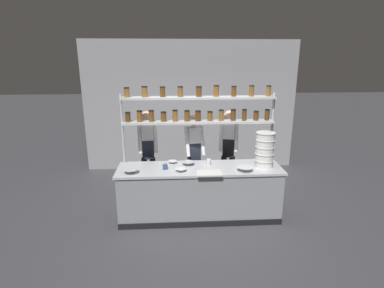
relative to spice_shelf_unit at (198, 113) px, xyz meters
The scene contains 16 objects.
ground_plane 1.84m from the spice_shelf_unit, 88.14° to the right, with size 40.00×40.00×0.00m, color #3D3D42.
back_wall 2.25m from the spice_shelf_unit, 89.73° to the left, with size 5.19×0.12×3.15m, color #939399.
prep_counter 1.39m from the spice_shelf_unit, 88.15° to the right, with size 2.79×0.76×0.92m.
spice_shelf_unit is the anchor object (origin of this frame).
chef_left 1.28m from the spice_shelf_unit, 154.87° to the left, with size 0.39×0.33×1.77m.
chef_center 0.85m from the spice_shelf_unit, 99.30° to the left, with size 0.40×0.33×1.73m.
chef_right 1.11m from the spice_shelf_unit, 35.02° to the left, with size 0.40×0.34×1.76m.
container_stack 1.30m from the spice_shelf_unit, 17.81° to the right, with size 0.32×0.32×0.60m.
cutting_board 1.09m from the spice_shelf_unit, 77.81° to the right, with size 0.40×0.26×0.02m.
prep_bowl_near_left 0.98m from the spice_shelf_unit, 169.16° to the right, with size 0.16×0.16×0.04m.
prep_bowl_center_front 1.51m from the spice_shelf_unit, 155.05° to the right, with size 0.25×0.25×0.07m.
prep_bowl_center_back 1.26m from the spice_shelf_unit, 36.61° to the right, with size 0.27×0.27×0.07m.
prep_bowl_near_right 1.05m from the spice_shelf_unit, 122.34° to the right, with size 0.18×0.18×0.05m.
prep_bowl_far_left 0.90m from the spice_shelf_unit, 133.55° to the right, with size 0.22×0.22×0.06m.
serving_cup_front 1.09m from the spice_shelf_unit, 146.49° to the right, with size 0.08×0.08×0.09m.
serving_cup_by_board 0.88m from the spice_shelf_unit, 51.82° to the right, with size 0.07×0.07×0.11m.
Camera 1 is at (-0.43, -4.77, 2.69)m, focal length 28.00 mm.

